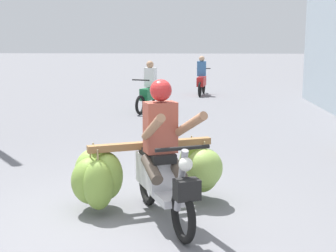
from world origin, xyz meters
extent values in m
plane|color=slate|center=(0.00, 0.00, 0.00)|extent=(120.00, 120.00, 0.00)
torus|color=black|center=(0.66, -0.33, 0.28)|extent=(0.29, 0.55, 0.56)
torus|color=black|center=(0.20, 0.78, 0.28)|extent=(0.29, 0.55, 0.56)
cube|color=silver|center=(0.47, 0.13, 0.32)|extent=(0.43, 0.61, 0.08)
cube|color=silver|center=(0.32, 0.50, 0.50)|extent=(0.50, 0.70, 0.36)
cube|color=black|center=(0.35, 0.43, 0.72)|extent=(0.47, 0.65, 0.10)
cylinder|color=gray|center=(0.64, -0.28, 0.62)|extent=(0.17, 0.29, 0.69)
cylinder|color=black|center=(0.65, -0.31, 0.96)|extent=(0.53, 0.25, 0.04)
sphere|color=silver|center=(0.68, -0.39, 0.82)|extent=(0.14, 0.14, 0.14)
cube|color=black|center=(0.70, -0.43, 0.58)|extent=(0.28, 0.24, 0.20)
cube|color=silver|center=(0.66, -0.33, 0.58)|extent=(0.20, 0.30, 0.04)
cube|color=olive|center=(0.26, 0.64, 0.78)|extent=(1.43, 0.66, 0.08)
cube|color=olive|center=(0.19, 0.80, 0.75)|extent=(1.28, 0.59, 0.06)
ellipsoid|color=#81A443|center=(0.87, 1.00, 0.37)|extent=(0.48, 0.44, 0.54)
cylinder|color=#998459|center=(0.87, 1.00, 0.70)|extent=(0.02, 0.02, 0.18)
ellipsoid|color=#85A948|center=(-0.43, 0.66, 0.45)|extent=(0.60, 0.58, 0.55)
cylinder|color=#998459|center=(-0.43, 0.66, 0.74)|extent=(0.02, 0.02, 0.10)
ellipsoid|color=#8EB151|center=(0.89, 0.81, 0.46)|extent=(0.62, 0.61, 0.48)
cylinder|color=#998459|center=(0.89, 0.81, 0.73)|extent=(0.02, 0.02, 0.12)
ellipsoid|color=#7DA03F|center=(-0.31, 0.32, 0.38)|extent=(0.41, 0.39, 0.58)
cylinder|color=#998459|center=(-0.31, 0.32, 0.71)|extent=(0.02, 0.02, 0.15)
ellipsoid|color=#7CA03F|center=(-0.43, 0.46, 0.38)|extent=(0.61, 0.59, 0.55)
cylinder|color=#998459|center=(-0.43, 0.46, 0.71)|extent=(0.02, 0.02, 0.16)
ellipsoid|color=#7EA241|center=(-0.24, 0.46, 0.45)|extent=(0.46, 0.43, 0.56)
cylinder|color=#998459|center=(-0.24, 0.46, 0.74)|extent=(0.02, 0.02, 0.09)
ellipsoid|color=olive|center=(0.74, 1.14, 0.42)|extent=(0.41, 0.40, 0.62)
cylinder|color=#998459|center=(0.74, 1.14, 0.74)|extent=(0.02, 0.02, 0.09)
cube|color=#994738|center=(0.39, 0.31, 1.05)|extent=(0.40, 0.33, 0.56)
sphere|color=#B22626|center=(0.40, 0.30, 1.46)|extent=(0.24, 0.24, 0.24)
cylinder|color=#9E7051|center=(0.70, 0.07, 1.11)|extent=(0.40, 0.68, 0.39)
cylinder|color=#9E7051|center=(0.34, -0.07, 1.11)|extent=(0.31, 0.71, 0.39)
cylinder|color=#4C4238|center=(0.57, 0.26, 0.62)|extent=(0.29, 0.46, 0.27)
cylinder|color=#4C4238|center=(0.31, 0.15, 0.62)|extent=(0.29, 0.46, 0.27)
torus|color=black|center=(-0.65, 7.84, 0.26)|extent=(0.25, 0.52, 0.52)
torus|color=black|center=(-0.29, 8.88, 0.26)|extent=(0.25, 0.52, 0.52)
cube|color=#196638|center=(-0.43, 8.46, 0.50)|extent=(0.52, 0.93, 0.32)
cylinder|color=black|center=(-0.63, 7.89, 0.92)|extent=(0.48, 0.20, 0.04)
cube|color=silver|center=(-0.43, 8.48, 0.95)|extent=(0.35, 0.29, 0.52)
sphere|color=tan|center=(-0.43, 8.46, 1.30)|extent=(0.20, 0.20, 0.20)
torus|color=black|center=(1.15, 13.01, 0.26)|extent=(0.15, 0.53, 0.52)
torus|color=black|center=(0.99, 11.93, 0.26)|extent=(0.15, 0.53, 0.52)
cube|color=red|center=(1.05, 12.37, 0.50)|extent=(0.36, 0.92, 0.32)
cylinder|color=black|center=(1.14, 12.97, 0.92)|extent=(0.50, 0.11, 0.04)
cube|color=#386699|center=(1.05, 12.35, 0.95)|extent=(0.33, 0.24, 0.52)
sphere|color=tan|center=(1.05, 12.37, 1.30)|extent=(0.20, 0.20, 0.20)
camera|label=1|loc=(0.74, -4.91, 2.01)|focal=51.91mm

